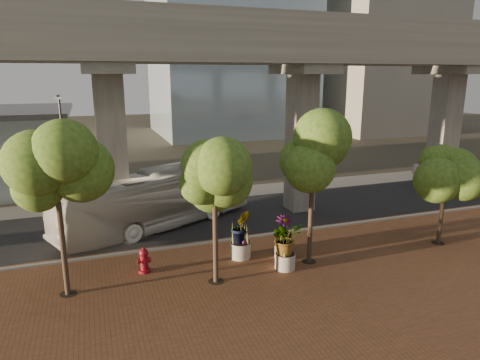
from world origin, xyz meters
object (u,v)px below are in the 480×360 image
object	(u,v)px
transit_bus	(157,200)
fire_hydrant	(144,260)
parked_car	(443,169)
planter_front	(286,240)

from	to	relation	value
transit_bus	fire_hydrant	size ratio (longest dim) A/B	10.13
transit_bus	fire_hydrant	bearing A→B (deg)	141.60
parked_car	planter_front	distance (m)	24.29
fire_hydrant	planter_front	xyz separation A→B (m)	(6.30, -1.84, 0.84)
parked_car	fire_hydrant	distance (m)	29.22
parked_car	planter_front	bearing A→B (deg)	129.53
transit_bus	parked_car	xyz separation A→B (m)	(25.85, 4.12, -0.90)
transit_bus	fire_hydrant	xyz separation A→B (m)	(-1.55, -6.04, -1.07)
planter_front	fire_hydrant	bearing A→B (deg)	163.69
fire_hydrant	parked_car	bearing A→B (deg)	20.35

